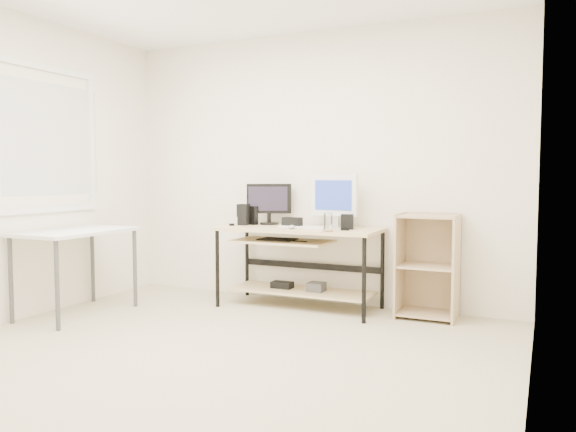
{
  "coord_description": "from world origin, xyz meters",
  "views": [
    {
      "loc": [
        2.06,
        -3.06,
        1.22
      ],
      "look_at": [
        0.05,
        1.3,
        0.88
      ],
      "focal_mm": 35.0,
      "sensor_mm": 36.0,
      "label": 1
    }
  ],
  "objects_px": {
    "white_imac": "(334,197)",
    "audio_controller": "(253,215)",
    "side_table": "(76,239)",
    "shelf_unit": "(428,265)",
    "desk": "(297,250)",
    "black_monitor": "(269,201)"
  },
  "relations": [
    {
      "from": "desk",
      "to": "white_imac",
      "type": "relative_size",
      "value": 3.06
    },
    {
      "from": "audio_controller",
      "to": "desk",
      "type": "bearing_deg",
      "value": 6.82
    },
    {
      "from": "white_imac",
      "to": "audio_controller",
      "type": "bearing_deg",
      "value": -168.99
    },
    {
      "from": "audio_controller",
      "to": "white_imac",
      "type": "bearing_deg",
      "value": 21.73
    },
    {
      "from": "desk",
      "to": "audio_controller",
      "type": "distance_m",
      "value": 0.59
    },
    {
      "from": "side_table",
      "to": "black_monitor",
      "type": "xyz_separation_m",
      "value": [
        1.28,
        1.23,
        0.31
      ]
    },
    {
      "from": "desk",
      "to": "black_monitor",
      "type": "relative_size",
      "value": 3.61
    },
    {
      "from": "white_imac",
      "to": "desk",
      "type": "bearing_deg",
      "value": -146.6
    },
    {
      "from": "white_imac",
      "to": "audio_controller",
      "type": "xyz_separation_m",
      "value": [
        -0.8,
        -0.09,
        -0.19
      ]
    },
    {
      "from": "shelf_unit",
      "to": "black_monitor",
      "type": "height_order",
      "value": "black_monitor"
    },
    {
      "from": "side_table",
      "to": "audio_controller",
      "type": "height_order",
      "value": "audio_controller"
    },
    {
      "from": "black_monitor",
      "to": "white_imac",
      "type": "distance_m",
      "value": 0.68
    },
    {
      "from": "desk",
      "to": "black_monitor",
      "type": "distance_m",
      "value": 0.6
    },
    {
      "from": "shelf_unit",
      "to": "black_monitor",
      "type": "distance_m",
      "value": 1.64
    },
    {
      "from": "shelf_unit",
      "to": "white_imac",
      "type": "distance_m",
      "value": 1.05
    },
    {
      "from": "side_table",
      "to": "shelf_unit",
      "type": "relative_size",
      "value": 1.11
    },
    {
      "from": "black_monitor",
      "to": "white_imac",
      "type": "xyz_separation_m",
      "value": [
        0.68,
        -0.01,
        0.05
      ]
    },
    {
      "from": "side_table",
      "to": "black_monitor",
      "type": "bearing_deg",
      "value": 44.0
    },
    {
      "from": "shelf_unit",
      "to": "audio_controller",
      "type": "height_order",
      "value": "audio_controller"
    },
    {
      "from": "desk",
      "to": "black_monitor",
      "type": "bearing_deg",
      "value": 155.23
    },
    {
      "from": "shelf_unit",
      "to": "desk",
      "type": "bearing_deg",
      "value": -172.23
    },
    {
      "from": "desk",
      "to": "white_imac",
      "type": "distance_m",
      "value": 0.6
    }
  ]
}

